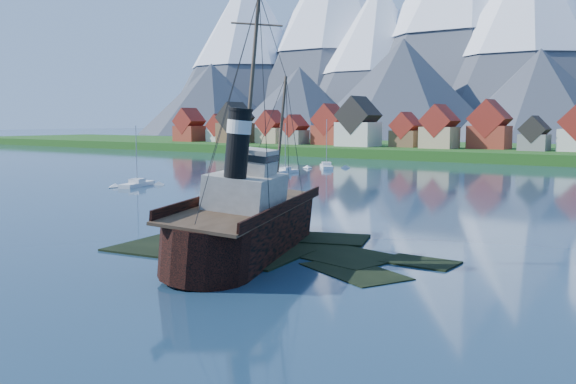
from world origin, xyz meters
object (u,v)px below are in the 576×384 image
Objects in this scene: tugboat_wreck at (256,219)px; sailboat_a at (137,185)px; sailboat_b at (285,172)px; sailboat_c at (326,167)px.

sailboat_a is at bearing 128.07° from tugboat_wreck.
sailboat_b is 18.34m from sailboat_c.
tugboat_wreck reaches higher than sailboat_a.
sailboat_b is (5.27, 38.87, 0.02)m from sailboat_a.
tugboat_wreck is 2.59× the size of sailboat_a.
sailboat_c is at bearing 65.47° from sailboat_a.
tugboat_wreck is 102.62m from sailboat_c.
sailboat_b is 0.92× the size of sailboat_c.
sailboat_a is at bearing -98.56° from sailboat_b.
tugboat_wreck reaches higher than sailboat_b.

